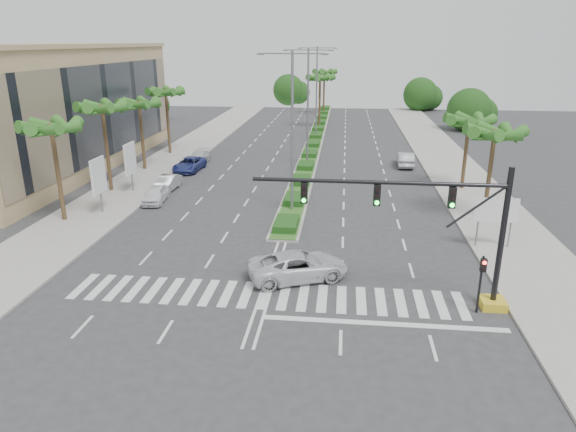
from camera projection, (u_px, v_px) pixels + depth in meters
The scene contains 28 objects.
ground at pixel (265, 296), 26.85m from camera, with size 160.00×160.00×0.00m, color #333335.
footpath_right at pixel (475, 195), 44.08m from camera, with size 6.00×120.00×0.15m, color gray.
footpath_left at pixel (135, 185), 47.21m from camera, with size 6.00×120.00×0.15m, color gray.
median at pixel (315, 139), 69.15m from camera, with size 2.20×75.00×0.20m, color gray.
median_grass at pixel (315, 138), 69.11m from camera, with size 1.80×75.00×0.04m, color #3A5D20.
building at pixel (50, 110), 52.05m from camera, with size 12.00×36.00×12.00m, color tan.
signal_gantry at pixel (453, 241), 24.78m from camera, with size 12.60×1.20×7.20m.
pedestrian_signal at pixel (482, 275), 24.47m from camera, with size 0.28×0.36×3.00m.
direction_sign at pixel (496, 212), 32.19m from camera, with size 2.70×0.11×3.40m.
billboard_near at pixel (98, 176), 38.68m from camera, with size 0.18×2.10×4.35m.
billboard_far at pixel (130, 159), 44.32m from camera, with size 0.18×2.10×4.35m.
palm_left_near at pixel (52, 131), 35.80m from camera, with size 4.57×4.68×7.55m.
palm_left_mid at pixel (102, 111), 43.20m from camera, with size 4.57×4.68×7.95m.
palm_left_far at pixel (139, 106), 50.91m from camera, with size 4.57×4.68×7.35m.
palm_left_end at pixel (166, 94), 58.31m from camera, with size 4.57×4.68×7.75m.
palm_right_near at pixel (494, 136), 36.52m from camera, with size 4.57×4.68×7.05m.
palm_right_far at pixel (469, 123), 44.14m from camera, with size 4.57×4.68×6.75m.
palm_median_a at pixel (320, 80), 76.27m from camera, with size 4.57×4.68×8.05m.
palm_median_b at pixel (324, 74), 90.38m from camera, with size 4.57×4.68×8.05m.
streetlight_near at pixel (292, 124), 37.82m from camera, with size 5.10×0.25×12.00m.
streetlight_mid at pixel (308, 101), 52.87m from camera, with size 5.10×0.25×12.00m.
streetlight_far at pixel (317, 87), 67.92m from camera, with size 5.10×0.25×12.00m.
car_parked_a at pixel (155, 194), 42.18m from camera, with size 1.60×3.97×1.35m, color white.
car_parked_b at pixel (167, 183), 45.56m from camera, with size 1.41×4.04×1.33m, color #B4B4B9.
car_parked_c at pixel (189, 164), 52.39m from camera, with size 2.28×4.95×1.38m, color navy.
car_parked_d at pixel (199, 157), 55.72m from camera, with size 1.80×4.42×1.28m, color silver.
car_crossing at pixel (298, 266), 28.54m from camera, with size 2.58×5.60×1.55m, color silver.
car_right at pixel (405, 159), 54.38m from camera, with size 1.62×4.66×1.53m, color #B1B1B6.
Camera 1 is at (3.82, -23.79, 12.63)m, focal length 32.00 mm.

